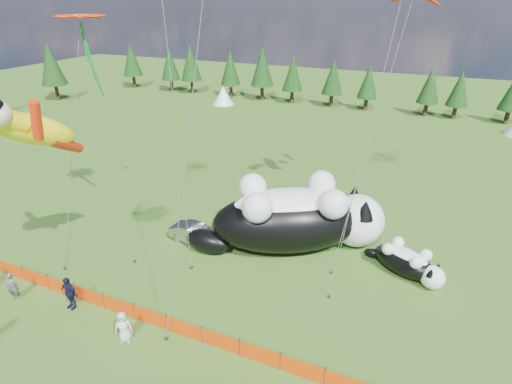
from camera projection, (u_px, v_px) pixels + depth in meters
ground at (183, 289)px, 22.91m from camera, size 160.00×160.00×0.00m
safety_fence at (150, 317)px, 20.21m from camera, size 22.06×0.06×1.10m
tree_line at (348, 81)px, 58.32m from camera, size 90.00×4.00×8.00m
festival_tents at (423, 115)px, 51.46m from camera, size 50.00×3.20×2.80m
cat_large at (297, 217)px, 25.87m from camera, size 12.18×8.85×4.79m
cat_small at (408, 262)px, 23.77m from camera, size 4.86×3.33×1.87m
car at (197, 235)px, 26.94m from camera, size 4.13×1.92×1.31m
spectator_a at (12, 287)px, 21.77m from camera, size 0.69×0.51×1.75m
spectator_c at (69, 293)px, 21.16m from camera, size 1.20×0.69×1.97m
spectator_e at (123, 327)px, 19.16m from camera, size 0.99×0.87×1.71m
superhero_kite at (34, 130)px, 19.55m from camera, size 5.52×5.91×11.78m
flower_kite at (80, 20)px, 22.19m from camera, size 3.57×6.50×14.74m
diamond_kite_c at (202, 8)px, 13.84m from camera, size 2.67×2.26×16.27m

